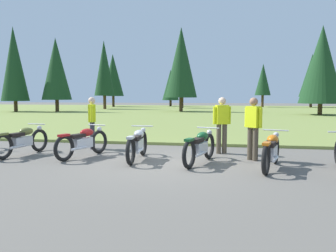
{
  "coord_description": "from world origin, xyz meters",
  "views": [
    {
      "loc": [
        1.59,
        -8.27,
        1.72
      ],
      "look_at": [
        0.0,
        0.6,
        0.9
      ],
      "focal_mm": 35.87,
      "sensor_mm": 36.0,
      "label": 1
    }
  ],
  "objects_px": {
    "motorcycle_silver": "(138,144)",
    "motorcycle_orange": "(271,150)",
    "motorcycle_british_green": "(200,146)",
    "rider_checking_bike": "(92,120)",
    "motorcycle_olive": "(22,140)",
    "motorcycle_red": "(83,142)",
    "rider_with_back_turned": "(253,125)",
    "rider_near_row_end": "(222,122)"
  },
  "relations": [
    {
      "from": "motorcycle_red",
      "to": "motorcycle_british_green",
      "type": "bearing_deg",
      "value": -5.21
    },
    {
      "from": "motorcycle_olive",
      "to": "rider_with_back_turned",
      "type": "bearing_deg",
      "value": 3.59
    },
    {
      "from": "motorcycle_red",
      "to": "rider_with_back_turned",
      "type": "relative_size",
      "value": 1.22
    },
    {
      "from": "rider_checking_bike",
      "to": "rider_with_back_turned",
      "type": "height_order",
      "value": "same"
    },
    {
      "from": "rider_checking_bike",
      "to": "motorcycle_red",
      "type": "bearing_deg",
      "value": -77.16
    },
    {
      "from": "rider_checking_bike",
      "to": "rider_with_back_turned",
      "type": "bearing_deg",
      "value": -12.22
    },
    {
      "from": "rider_checking_bike",
      "to": "rider_near_row_end",
      "type": "relative_size",
      "value": 1.0
    },
    {
      "from": "motorcycle_orange",
      "to": "motorcycle_red",
      "type": "bearing_deg",
      "value": 172.83
    },
    {
      "from": "motorcycle_silver",
      "to": "rider_with_back_turned",
      "type": "distance_m",
      "value": 3.11
    },
    {
      "from": "motorcycle_british_green",
      "to": "rider_checking_bike",
      "type": "xyz_separation_m",
      "value": [
        -3.62,
        1.74,
        0.51
      ]
    },
    {
      "from": "motorcycle_orange",
      "to": "rider_with_back_turned",
      "type": "xyz_separation_m",
      "value": [
        -0.36,
        0.99,
        0.51
      ]
    },
    {
      "from": "rider_near_row_end",
      "to": "rider_with_back_turned",
      "type": "xyz_separation_m",
      "value": [
        0.84,
        -0.91,
        0.0
      ]
    },
    {
      "from": "motorcycle_orange",
      "to": "rider_near_row_end",
      "type": "xyz_separation_m",
      "value": [
        -1.19,
        1.91,
        0.51
      ]
    },
    {
      "from": "motorcycle_orange",
      "to": "rider_checking_bike",
      "type": "height_order",
      "value": "rider_checking_bike"
    },
    {
      "from": "motorcycle_red",
      "to": "rider_with_back_turned",
      "type": "height_order",
      "value": "rider_with_back_turned"
    },
    {
      "from": "motorcycle_olive",
      "to": "motorcycle_orange",
      "type": "distance_m",
      "value": 6.86
    },
    {
      "from": "rider_near_row_end",
      "to": "rider_with_back_turned",
      "type": "bearing_deg",
      "value": -47.48
    },
    {
      "from": "motorcycle_british_green",
      "to": "rider_with_back_turned",
      "type": "relative_size",
      "value": 1.22
    },
    {
      "from": "motorcycle_olive",
      "to": "motorcycle_orange",
      "type": "relative_size",
      "value": 1.02
    },
    {
      "from": "motorcycle_british_green",
      "to": "rider_near_row_end",
      "type": "height_order",
      "value": "rider_near_row_end"
    },
    {
      "from": "motorcycle_olive",
      "to": "motorcycle_british_green",
      "type": "relative_size",
      "value": 1.02
    },
    {
      "from": "motorcycle_red",
      "to": "motorcycle_orange",
      "type": "relative_size",
      "value": 0.99
    },
    {
      "from": "motorcycle_red",
      "to": "motorcycle_olive",
      "type": "bearing_deg",
      "value": -178.76
    },
    {
      "from": "motorcycle_red",
      "to": "rider_near_row_end",
      "type": "distance_m",
      "value": 4.04
    },
    {
      "from": "rider_checking_bike",
      "to": "motorcycle_british_green",
      "type": "bearing_deg",
      "value": -25.67
    },
    {
      "from": "motorcycle_olive",
      "to": "rider_near_row_end",
      "type": "relative_size",
      "value": 1.25
    },
    {
      "from": "motorcycle_british_green",
      "to": "rider_with_back_turned",
      "type": "height_order",
      "value": "rider_with_back_turned"
    },
    {
      "from": "motorcycle_olive",
      "to": "rider_with_back_turned",
      "type": "height_order",
      "value": "rider_with_back_turned"
    },
    {
      "from": "motorcycle_british_green",
      "to": "motorcycle_orange",
      "type": "bearing_deg",
      "value": -10.92
    },
    {
      "from": "motorcycle_red",
      "to": "rider_checking_bike",
      "type": "bearing_deg",
      "value": 102.84
    },
    {
      "from": "motorcycle_british_green",
      "to": "rider_checking_bike",
      "type": "distance_m",
      "value": 4.05
    },
    {
      "from": "motorcycle_silver",
      "to": "rider_near_row_end",
      "type": "height_order",
      "value": "rider_near_row_end"
    },
    {
      "from": "motorcycle_silver",
      "to": "rider_with_back_turned",
      "type": "relative_size",
      "value": 1.26
    },
    {
      "from": "motorcycle_olive",
      "to": "motorcycle_british_green",
      "type": "bearing_deg",
      "value": -2.9
    },
    {
      "from": "motorcycle_red",
      "to": "motorcycle_british_green",
      "type": "distance_m",
      "value": 3.31
    },
    {
      "from": "motorcycle_olive",
      "to": "motorcycle_orange",
      "type": "height_order",
      "value": "same"
    },
    {
      "from": "motorcycle_olive",
      "to": "motorcycle_silver",
      "type": "height_order",
      "value": "same"
    },
    {
      "from": "motorcycle_red",
      "to": "motorcycle_orange",
      "type": "distance_m",
      "value": 5.03
    },
    {
      "from": "motorcycle_silver",
      "to": "rider_near_row_end",
      "type": "distance_m",
      "value": 2.65
    },
    {
      "from": "motorcycle_red",
      "to": "motorcycle_silver",
      "type": "distance_m",
      "value": 1.61
    },
    {
      "from": "motorcycle_silver",
      "to": "motorcycle_orange",
      "type": "bearing_deg",
      "value": -8.55
    },
    {
      "from": "motorcycle_silver",
      "to": "motorcycle_orange",
      "type": "xyz_separation_m",
      "value": [
        3.39,
        -0.51,
        0.0
      ]
    }
  ]
}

